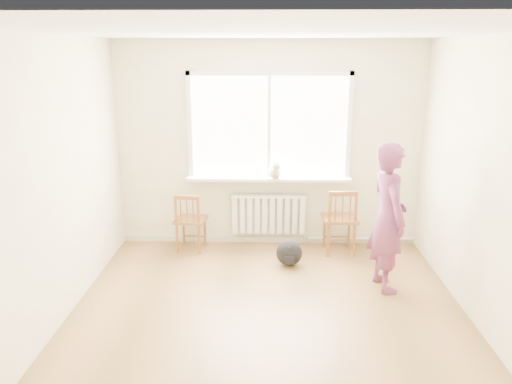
# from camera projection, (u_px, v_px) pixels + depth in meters

# --- Properties ---
(floor) EXTENTS (4.50, 4.50, 0.00)m
(floor) POSITION_uv_depth(u_px,v_px,m) (268.00, 329.00, 4.75)
(floor) COLOR #9B6A3F
(floor) RESTS_ON ground
(ceiling) EXTENTS (4.50, 4.50, 0.00)m
(ceiling) POSITION_uv_depth(u_px,v_px,m) (270.00, 32.00, 4.01)
(ceiling) COLOR white
(ceiling) RESTS_ON back_wall
(back_wall) EXTENTS (4.00, 0.01, 2.70)m
(back_wall) POSITION_uv_depth(u_px,v_px,m) (269.00, 146.00, 6.54)
(back_wall) COLOR beige
(back_wall) RESTS_ON ground
(window) EXTENTS (2.12, 0.05, 1.42)m
(window) POSITION_uv_depth(u_px,v_px,m) (269.00, 122.00, 6.44)
(window) COLOR white
(window) RESTS_ON back_wall
(windowsill) EXTENTS (2.15, 0.22, 0.04)m
(windowsill) POSITION_uv_depth(u_px,v_px,m) (269.00, 179.00, 6.55)
(windowsill) COLOR white
(windowsill) RESTS_ON back_wall
(radiator) EXTENTS (1.00, 0.12, 0.55)m
(radiator) POSITION_uv_depth(u_px,v_px,m) (269.00, 214.00, 6.71)
(radiator) COLOR white
(radiator) RESTS_ON back_wall
(heating_pipe) EXTENTS (1.40, 0.04, 0.04)m
(heating_pipe) POSITION_uv_depth(u_px,v_px,m) (360.00, 239.00, 6.80)
(heating_pipe) COLOR silver
(heating_pipe) RESTS_ON back_wall
(baseboard) EXTENTS (4.00, 0.03, 0.08)m
(baseboard) POSITION_uv_depth(u_px,v_px,m) (268.00, 239.00, 6.89)
(baseboard) COLOR beige
(baseboard) RESTS_ON ground
(chair_left) EXTENTS (0.43, 0.42, 0.79)m
(chair_left) POSITION_uv_depth(u_px,v_px,m) (190.00, 222.00, 6.50)
(chair_left) COLOR #9A5C2C
(chair_left) RESTS_ON floor
(chair_right) EXTENTS (0.45, 0.43, 0.87)m
(chair_right) POSITION_uv_depth(u_px,v_px,m) (340.00, 221.00, 6.41)
(chair_right) COLOR #9A5C2C
(chair_right) RESTS_ON floor
(person) EXTENTS (0.49, 0.65, 1.64)m
(person) POSITION_uv_depth(u_px,v_px,m) (388.00, 218.00, 5.37)
(person) COLOR #BD413F
(person) RESTS_ON floor
(cat) EXTENTS (0.20, 0.40, 0.27)m
(cat) POSITION_uv_depth(u_px,v_px,m) (275.00, 171.00, 6.44)
(cat) COLOR beige
(cat) RESTS_ON windowsill
(backpack) EXTENTS (0.38, 0.33, 0.32)m
(backpack) POSITION_uv_depth(u_px,v_px,m) (289.00, 253.00, 6.11)
(backpack) COLOR black
(backpack) RESTS_ON floor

